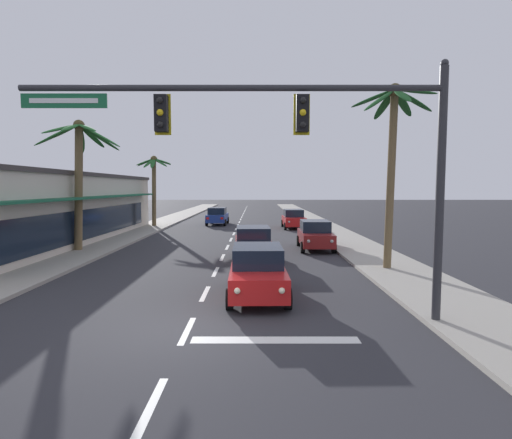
{
  "coord_description": "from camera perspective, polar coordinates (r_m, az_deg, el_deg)",
  "views": [
    {
      "loc": [
        1.74,
        -10.03,
        3.62
      ],
      "look_at": [
        1.65,
        8.0,
        2.2
      ],
      "focal_mm": 28.62,
      "sensor_mm": 36.0,
      "label": 1
    }
  ],
  "objects": [
    {
      "name": "palm_right_second",
      "position": [
        18.59,
        18.9,
        10.81
      ],
      "size": [
        3.51,
        3.4,
        7.99
      ],
      "color": "brown",
      "rests_on": "ground"
    },
    {
      "name": "lane_markings",
      "position": [
        30.91,
        -2.22,
        -2.22
      ],
      "size": [
        4.28,
        88.63,
        0.01
      ],
      "color": "silver",
      "rests_on": "ground"
    },
    {
      "name": "sidewalk_left",
      "position": [
        31.7,
        -17.25,
        -2.13
      ],
      "size": [
        3.2,
        110.0,
        0.14
      ],
      "primitive_type": "cube",
      "color": "#9E998E",
      "rests_on": "ground"
    },
    {
      "name": "sedan_third_in_queue",
      "position": [
        20.15,
        -0.13,
        -3.39
      ],
      "size": [
        2.1,
        4.51,
        1.68
      ],
      "color": "maroon",
      "rests_on": "ground"
    },
    {
      "name": "sedan_lead_at_stop_bar",
      "position": [
        13.6,
        0.5,
        -7.23
      ],
      "size": [
        2.02,
        4.48,
        1.68
      ],
      "color": "red",
      "rests_on": "ground"
    },
    {
      "name": "palm_left_second",
      "position": [
        24.71,
        -23.24,
        7.83
      ],
      "size": [
        4.76,
        4.93,
        7.33
      ],
      "color": "brown",
      "rests_on": "ground"
    },
    {
      "name": "ground_plane",
      "position": [
        10.8,
        -9.34,
        -15.13
      ],
      "size": [
        220.0,
        220.0,
        0.0
      ],
      "primitive_type": "plane",
      "color": "#2D2D33"
    },
    {
      "name": "sedan_oncoming_far",
      "position": [
        39.86,
        -5.13,
        0.5
      ],
      "size": [
        2.04,
        4.49,
        1.68
      ],
      "color": "navy",
      "rests_on": "ground"
    },
    {
      "name": "sedan_parked_mid_kerb",
      "position": [
        24.18,
        8.55,
        -2.12
      ],
      "size": [
        2.02,
        4.48,
        1.68
      ],
      "color": "maroon",
      "rests_on": "ground"
    },
    {
      "name": "palm_left_third",
      "position": [
        38.18,
        -13.77,
        5.98
      ],
      "size": [
        3.29,
        3.19,
        6.48
      ],
      "color": "brown",
      "rests_on": "ground"
    },
    {
      "name": "sedan_parked_nearest_kerb",
      "position": [
        36.31,
        5.54,
        0.11
      ],
      "size": [
        2.02,
        4.48,
        1.68
      ],
      "color": "red",
      "rests_on": "ground"
    },
    {
      "name": "sidewalk_right",
      "position": [
        30.84,
        11.62,
        -2.2
      ],
      "size": [
        3.2,
        110.0,
        0.14
      ],
      "primitive_type": "cube",
      "color": "#9E998E",
      "rests_on": "ground"
    },
    {
      "name": "storefront_strip_left",
      "position": [
        29.36,
        -28.42,
        1.35
      ],
      "size": [
        8.79,
        26.27,
        4.56
      ],
      "color": "beige",
      "rests_on": "ground"
    },
    {
      "name": "traffic_signal_mast",
      "position": [
        10.7,
        7.16,
        11.43
      ],
      "size": [
        10.87,
        0.41,
        6.85
      ],
      "color": "#2D2D33",
      "rests_on": "ground"
    }
  ]
}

